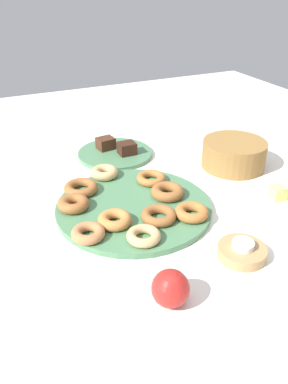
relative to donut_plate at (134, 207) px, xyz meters
name	(u,v)px	position (x,y,z in m)	size (l,w,h in m)	color
ground_plane	(134,209)	(0.00, 0.00, -0.01)	(2.40, 2.40, 0.00)	white
donut_plate	(134,207)	(0.00, 0.00, 0.00)	(0.41, 0.41, 0.02)	#4C7F56
donut_0	(73,204)	(-0.05, -0.15, 0.02)	(0.08, 0.08, 0.03)	#995B2D
donut_1	(192,212)	(0.11, 0.11, 0.02)	(0.08, 0.08, 0.03)	#AD6B33
donut_2	(144,236)	(0.15, -0.04, 0.02)	(0.08, 0.08, 0.02)	tan
donut_3	(151,178)	(-0.09, 0.10, 0.02)	(0.08, 0.08, 0.02)	#AD6B33
donut_4	(167,192)	(0.00, 0.10, 0.02)	(0.09, 0.09, 0.03)	#995B2D
donut_5	(81,188)	(-0.12, -0.11, 0.02)	(0.09, 0.09, 0.03)	#995B2D
donut_6	(104,173)	(-0.18, -0.02, 0.02)	(0.08, 0.08, 0.03)	tan
donut_7	(88,233)	(0.09, -0.15, 0.02)	(0.08, 0.08, 0.02)	#B27547
donut_8	(159,216)	(0.09, 0.03, 0.02)	(0.09, 0.09, 0.02)	#995B2D
donut_9	(115,220)	(0.06, -0.08, 0.02)	(0.08, 0.08, 0.03)	#BC7A3D
cake_plate	(115,154)	(-0.34, 0.08, 0.00)	(0.25, 0.25, 0.01)	#4C7F56
brownie_near	(106,143)	(-0.38, 0.06, 0.03)	(0.05, 0.06, 0.04)	#472819
brownie_far	(127,148)	(-0.31, 0.11, 0.03)	(0.05, 0.06, 0.04)	#381E14
candle_holder	(242,252)	(0.28, 0.14, 0.00)	(0.11, 0.11, 0.02)	tan
tealight	(243,245)	(0.28, 0.14, 0.02)	(0.05, 0.05, 0.01)	silver
basket	(234,154)	(-0.10, 0.39, 0.03)	(0.20, 0.20, 0.09)	olive
fruit_bowl	(285,211)	(0.20, 0.33, 0.01)	(0.19, 0.19, 0.04)	silver
melon_chunk_left	(278,193)	(0.16, 0.33, 0.05)	(0.04, 0.04, 0.04)	#DBD67A
apple	(170,288)	(0.33, -0.07, 0.03)	(0.07, 0.07, 0.07)	red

